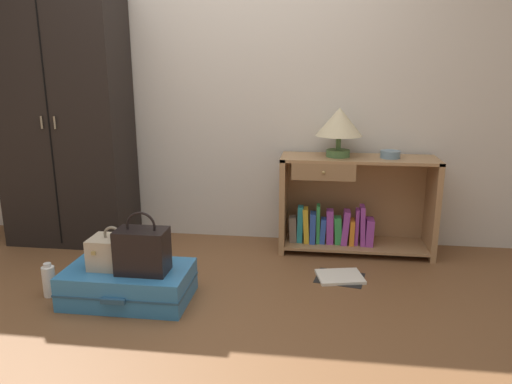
# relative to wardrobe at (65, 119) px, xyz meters

# --- Properties ---
(ground_plane) EXTENTS (9.00, 9.00, 0.00)m
(ground_plane) POSITION_rel_wardrobe_xyz_m (1.23, -1.20, -0.97)
(ground_plane) COLOR brown
(back_wall) EXTENTS (6.40, 0.10, 2.60)m
(back_wall) POSITION_rel_wardrobe_xyz_m (1.23, 0.30, 0.33)
(back_wall) COLOR beige
(back_wall) RESTS_ON ground_plane
(wardrobe) EXTENTS (0.93, 0.47, 1.93)m
(wardrobe) POSITION_rel_wardrobe_xyz_m (0.00, 0.00, 0.00)
(wardrobe) COLOR black
(wardrobe) RESTS_ON ground_plane
(bookshelf) EXTENTS (1.12, 0.37, 0.72)m
(bookshelf) POSITION_rel_wardrobe_xyz_m (2.17, 0.05, -0.63)
(bookshelf) COLOR #A37A51
(bookshelf) RESTS_ON ground_plane
(table_lamp) EXTENTS (0.34, 0.34, 0.35)m
(table_lamp) POSITION_rel_wardrobe_xyz_m (2.06, 0.04, -0.01)
(table_lamp) COLOR #4C7542
(table_lamp) RESTS_ON bookshelf
(bowl) EXTENTS (0.14, 0.14, 0.05)m
(bowl) POSITION_rel_wardrobe_xyz_m (2.43, 0.03, -0.22)
(bowl) COLOR slate
(bowl) RESTS_ON bookshelf
(suitcase_large) EXTENTS (0.74, 0.45, 0.20)m
(suitcase_large) POSITION_rel_wardrobe_xyz_m (0.83, -0.94, -0.87)
(suitcase_large) COLOR teal
(suitcase_large) RESTS_ON ground_plane
(train_case) EXTENTS (0.26, 0.21, 0.25)m
(train_case) POSITION_rel_wardrobe_xyz_m (0.74, -0.94, -0.67)
(train_case) COLOR #B7A88E
(train_case) RESTS_ON suitcase_large
(handbag) EXTENTS (0.29, 0.18, 0.36)m
(handbag) POSITION_rel_wardrobe_xyz_m (0.94, -0.98, -0.63)
(handbag) COLOR black
(handbag) RESTS_ON suitcase_large
(bottle) EXTENTS (0.08, 0.08, 0.21)m
(bottle) POSITION_rel_wardrobe_xyz_m (0.33, -0.96, -0.87)
(bottle) COLOR white
(bottle) RESTS_ON ground_plane
(open_book_on_floor) EXTENTS (0.35, 0.30, 0.02)m
(open_book_on_floor) POSITION_rel_wardrobe_xyz_m (2.09, -0.47, -0.96)
(open_book_on_floor) COLOR white
(open_book_on_floor) RESTS_ON ground_plane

